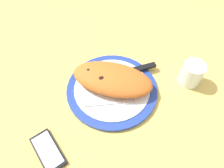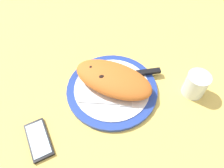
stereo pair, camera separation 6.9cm
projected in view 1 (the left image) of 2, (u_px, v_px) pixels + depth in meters
ground_plane at (112, 93)px, 73.72cm from camera, size 150.00×150.00×3.00cm
plate at (112, 89)px, 71.86cm from camera, size 31.69×31.69×1.71cm
calzone at (112, 79)px, 69.80cm from camera, size 30.16×19.71×5.70cm
fork at (113, 103)px, 67.18cm from camera, size 17.78×4.51×0.40cm
knife at (136, 70)px, 75.29cm from camera, size 21.15×10.18×1.20cm
smartphone at (48, 151)px, 59.14cm from camera, size 12.80×13.67×1.16cm
water_glass at (191, 75)px, 71.99cm from camera, size 7.56×7.56×8.59cm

